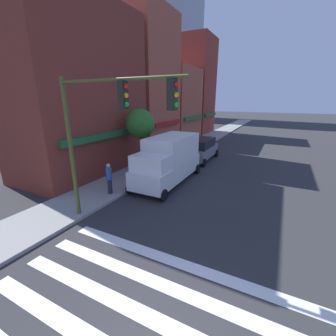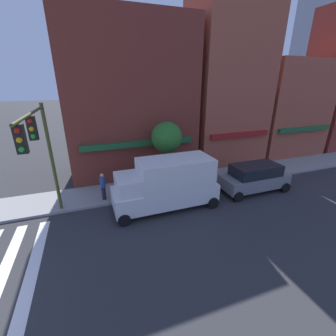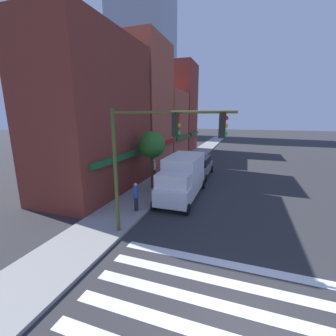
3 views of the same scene
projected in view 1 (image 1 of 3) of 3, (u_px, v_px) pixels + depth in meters
storefront_row at (156, 91)px, 24.97m from camera, size 31.00×5.30×14.24m
tower_distant at (167, 36)px, 60.77m from camera, size 14.22×15.73×43.04m
traffic_signal at (104, 122)px, 8.53m from camera, size 0.32×5.56×6.22m
box_truck_white at (169, 159)px, 14.71m from camera, size 6.22×2.42×3.04m
suv_grey at (201, 149)px, 20.35m from camera, size 4.72×2.12×1.94m
pedestrian_blue_shirt at (109, 178)px, 12.70m from camera, size 0.32×0.32×1.77m
pedestrian_white_shirt at (149, 150)px, 19.54m from camera, size 0.32×0.32×1.77m
street_tree at (140, 124)px, 16.17m from camera, size 2.11×2.11×4.56m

